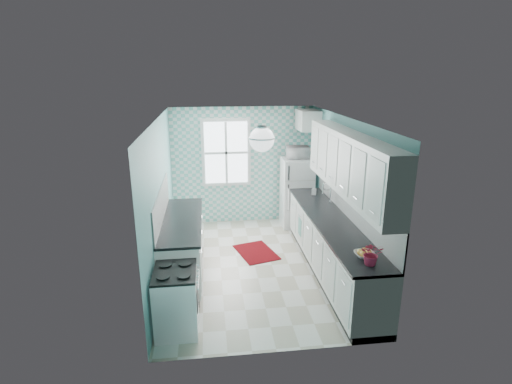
{
  "coord_description": "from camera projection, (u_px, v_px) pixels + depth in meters",
  "views": [
    {
      "loc": [
        -0.73,
        -6.13,
        3.23
      ],
      "look_at": [
        0.05,
        0.25,
        1.25
      ],
      "focal_mm": 28.0,
      "sensor_mm": 36.0,
      "label": 1
    }
  ],
  "objects": [
    {
      "name": "dish_towel",
      "position": [
        300.0,
        227.0,
        7.28
      ],
      "size": [
        0.09,
        0.2,
        0.32
      ],
      "primitive_type": "cube",
      "rotation": [
        0.0,
        0.0,
        -0.38
      ],
      "color": "#57B09D",
      "rests_on": "base_cabinets_right"
    },
    {
      "name": "base_cabinets_right",
      "position": [
        331.0,
        248.0,
        6.48
      ],
      "size": [
        0.6,
        3.6,
        0.9
      ],
      "primitive_type": "cube",
      "color": "white",
      "rests_on": "floor"
    },
    {
      "name": "floor",
      "position": [
        255.0,
        266.0,
        6.85
      ],
      "size": [
        3.0,
        4.4,
        0.02
      ],
      "primitive_type": "cube",
      "color": "white",
      "rests_on": "ground"
    },
    {
      "name": "countertop_right",
      "position": [
        332.0,
        221.0,
        6.34
      ],
      "size": [
        0.63,
        3.6,
        0.04
      ],
      "primitive_type": "cube",
      "color": "black",
      "rests_on": "base_cabinets_right"
    },
    {
      "name": "potted_plant",
      "position": [
        372.0,
        254.0,
        4.84
      ],
      "size": [
        0.33,
        0.3,
        0.3
      ],
      "primitive_type": "imported",
      "rotation": [
        0.0,
        0.0,
        -0.3
      ],
      "color": "#9E1C06",
      "rests_on": "countertop_right"
    },
    {
      "name": "ceiling",
      "position": [
        255.0,
        118.0,
        6.11
      ],
      "size": [
        3.0,
        4.4,
        0.02
      ],
      "primitive_type": "cube",
      "color": "white",
      "rests_on": "wall_back"
    },
    {
      "name": "wall_back",
      "position": [
        243.0,
        166.0,
        8.58
      ],
      "size": [
        3.0,
        0.02,
        2.5
      ],
      "primitive_type": "cube",
      "color": "#60A5A2",
      "rests_on": "floor"
    },
    {
      "name": "window",
      "position": [
        226.0,
        153.0,
        8.4
      ],
      "size": [
        1.04,
        0.05,
        1.44
      ],
      "color": "white",
      "rests_on": "wall_back"
    },
    {
      "name": "backsplash_left",
      "position": [
        161.0,
        205.0,
        6.25
      ],
      "size": [
        0.02,
        2.15,
        0.51
      ],
      "primitive_type": "cube",
      "color": "white",
      "rests_on": "wall_left"
    },
    {
      "name": "countertop_left",
      "position": [
        182.0,
        220.0,
        6.37
      ],
      "size": [
        0.63,
        2.15,
        0.04
      ],
      "primitive_type": "cube",
      "color": "black",
      "rests_on": "base_cabinets_left"
    },
    {
      "name": "upper_cabinet_fridge",
      "position": [
        308.0,
        120.0,
        8.07
      ],
      "size": [
        0.4,
        0.74,
        0.4
      ],
      "primitive_type": "cube",
      "color": "silver",
      "rests_on": "wall_right"
    },
    {
      "name": "wall_front",
      "position": [
        279.0,
        257.0,
        4.38
      ],
      "size": [
        3.0,
        0.02,
        2.5
      ],
      "primitive_type": "cube",
      "color": "#60A5A2",
      "rests_on": "floor"
    },
    {
      "name": "backsplash_right",
      "position": [
        351.0,
        204.0,
        6.29
      ],
      "size": [
        0.02,
        3.6,
        0.51
      ],
      "primitive_type": "cube",
      "color": "white",
      "rests_on": "wall_right"
    },
    {
      "name": "fridge",
      "position": [
        297.0,
        192.0,
        8.47
      ],
      "size": [
        0.64,
        0.64,
        1.47
      ],
      "rotation": [
        0.0,
        0.0,
        0.03
      ],
      "color": "white",
      "rests_on": "floor"
    },
    {
      "name": "soap_bottle",
      "position": [
        314.0,
        190.0,
        7.59
      ],
      "size": [
        0.1,
        0.11,
        0.18
      ],
      "primitive_type": "imported",
      "rotation": [
        0.0,
        0.0,
        -0.42
      ],
      "color": "#94B4BB",
      "rests_on": "countertop_right"
    },
    {
      "name": "sink",
      "position": [
        319.0,
        205.0,
        7.08
      ],
      "size": [
        0.54,
        0.45,
        0.53
      ],
      "rotation": [
        0.0,
        0.0,
        0.05
      ],
      "color": "silver",
      "rests_on": "countertop_right"
    },
    {
      "name": "accent_wall",
      "position": [
        243.0,
        166.0,
        8.56
      ],
      "size": [
        3.0,
        0.01,
        2.5
      ],
      "primitive_type": "cube",
      "color": "#69C0B4",
      "rests_on": "wall_back"
    },
    {
      "name": "wall_right",
      "position": [
        345.0,
        193.0,
        6.66
      ],
      "size": [
        0.02,
        4.4,
        2.5
      ],
      "primitive_type": "cube",
      "color": "#60A5A2",
      "rests_on": "floor"
    },
    {
      "name": "fruit_bowl",
      "position": [
        365.0,
        255.0,
        5.07
      ],
      "size": [
        0.26,
        0.26,
        0.06
      ],
      "primitive_type": "imported",
      "rotation": [
        0.0,
        0.0,
        0.0
      ],
      "color": "white",
      "rests_on": "countertop_right"
    },
    {
      "name": "rug",
      "position": [
        256.0,
        252.0,
        7.34
      ],
      "size": [
        0.83,
        1.01,
        0.01
      ],
      "primitive_type": "cube",
      "rotation": [
        0.0,
        0.0,
        0.28
      ],
      "color": "maroon",
      "rests_on": "floor"
    },
    {
      "name": "ceiling_light",
      "position": [
        262.0,
        139.0,
        5.41
      ],
      "size": [
        0.34,
        0.34,
        0.35
      ],
      "color": "silver",
      "rests_on": "ceiling"
    },
    {
      "name": "base_cabinets_left",
      "position": [
        182.0,
        247.0,
        6.5
      ],
      "size": [
        0.6,
        2.15,
        0.9
      ],
      "primitive_type": "cube",
      "color": "white",
      "rests_on": "floor"
    },
    {
      "name": "upper_cabinets_right",
      "position": [
        349.0,
        164.0,
        5.88
      ],
      "size": [
        0.33,
        3.2,
        0.9
      ],
      "primitive_type": "cube",
      "color": "silver",
      "rests_on": "wall_right"
    },
    {
      "name": "microwave",
      "position": [
        298.0,
        152.0,
        8.21
      ],
      "size": [
        0.48,
        0.34,
        0.26
      ],
      "primitive_type": "imported",
      "rotation": [
        0.0,
        0.0,
        3.09
      ],
      "color": "silver",
      "rests_on": "fridge"
    },
    {
      "name": "stove",
      "position": [
        176.0,
        299.0,
        5.08
      ],
      "size": [
        0.54,
        0.67,
        0.81
      ],
      "rotation": [
        0.0,
        0.0,
        0.0
      ],
      "color": "silver",
      "rests_on": "floor"
    },
    {
      "name": "wall_left",
      "position": [
        160.0,
        200.0,
        6.3
      ],
      "size": [
        0.02,
        4.4,
        2.5
      ],
      "primitive_type": "cube",
      "color": "#60A5A2",
      "rests_on": "floor"
    }
  ]
}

